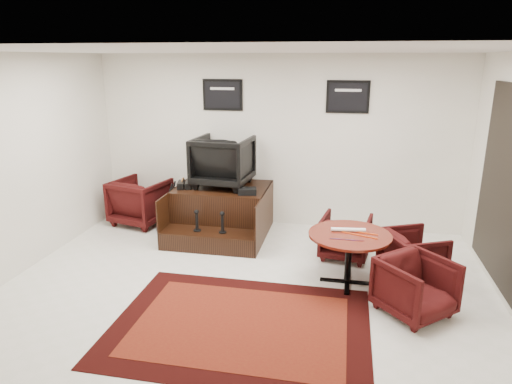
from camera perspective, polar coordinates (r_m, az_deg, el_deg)
ground at (r=5.65m, az=-1.53°, el=-12.45°), size 6.00×6.00×0.00m
room_shell at (r=5.08m, az=3.14°, el=5.72°), size 6.02×5.02×2.81m
area_rug at (r=5.03m, az=-1.95°, el=-16.30°), size 2.69×2.02×0.01m
shine_podium at (r=7.33m, az=-4.32°, el=-2.57°), size 1.47×1.51×0.76m
shine_chair at (r=7.24m, az=-4.15°, el=4.17°), size 0.92×0.87×0.88m
shoes_pair at (r=7.27m, az=-8.87°, el=0.90°), size 0.28×0.31×0.10m
polish_kit at (r=6.85m, az=-1.10°, el=0.10°), size 0.31×0.24×0.09m
umbrella_black at (r=7.45m, az=-11.22°, el=-1.86°), size 0.32×0.12×0.86m
umbrella_hooked at (r=7.54m, az=-10.86°, el=-1.57°), size 0.33×0.12×0.87m
armchair_side at (r=7.98m, az=-14.23°, el=-0.86°), size 0.99×0.95×0.85m
meeting_table at (r=5.74m, az=11.61°, el=-5.92°), size 1.01×1.01×0.66m
table_chair_back at (r=6.57m, az=11.14°, el=-5.23°), size 0.74×0.71×0.67m
table_chair_window at (r=6.20m, az=19.03°, el=-7.14°), size 0.84×0.86×0.68m
table_chair_corner at (r=5.36m, az=19.35°, el=-10.83°), size 0.95×0.94×0.71m
paper_roll at (r=5.77m, az=11.46°, el=-4.65°), size 0.42×0.10×0.05m
table_clutter at (r=5.67m, az=12.47°, el=-5.27°), size 0.57×0.33×0.01m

